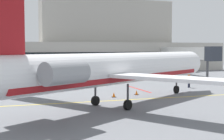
{
  "coord_description": "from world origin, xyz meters",
  "views": [
    {
      "loc": [
        -12.6,
        -31.06,
        5.48
      ],
      "look_at": [
        -0.49,
        4.88,
        3.0
      ],
      "focal_mm": 54.09,
      "sensor_mm": 36.0,
      "label": 1
    }
  ],
  "objects_px": {
    "marshaller": "(189,80)",
    "pushback_tractor": "(82,77)",
    "regional_jet": "(117,69)",
    "baggage_tug": "(18,81)"
  },
  "relations": [
    {
      "from": "regional_jet",
      "to": "marshaller",
      "type": "height_order",
      "value": "regional_jet"
    },
    {
      "from": "baggage_tug",
      "to": "marshaller",
      "type": "xyz_separation_m",
      "value": [
        22.52,
        -6.92,
        0.06
      ]
    },
    {
      "from": "regional_jet",
      "to": "pushback_tractor",
      "type": "bearing_deg",
      "value": 84.81
    },
    {
      "from": "pushback_tractor",
      "to": "marshaller",
      "type": "bearing_deg",
      "value": -41.72
    },
    {
      "from": "pushback_tractor",
      "to": "baggage_tug",
      "type": "bearing_deg",
      "value": -157.34
    },
    {
      "from": "marshaller",
      "to": "regional_jet",
      "type": "bearing_deg",
      "value": -142.81
    },
    {
      "from": "regional_jet",
      "to": "marshaller",
      "type": "distance_m",
      "value": 18.35
    },
    {
      "from": "marshaller",
      "to": "pushback_tractor",
      "type": "bearing_deg",
      "value": 138.28
    },
    {
      "from": "baggage_tug",
      "to": "marshaller",
      "type": "height_order",
      "value": "baggage_tug"
    },
    {
      "from": "regional_jet",
      "to": "pushback_tractor",
      "type": "relative_size",
      "value": 7.37
    }
  ]
}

